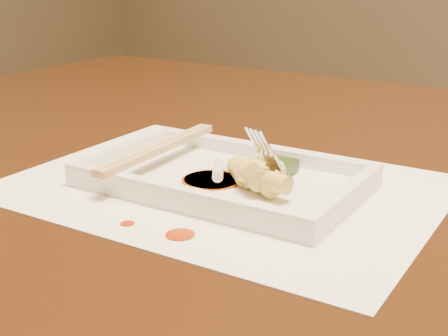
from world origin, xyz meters
The scene contains 23 objects.
table centered at (0.00, 0.00, 0.65)m, with size 1.40×0.90×0.75m.
placemat centered at (-0.03, -0.16, 0.75)m, with size 0.40×0.30×0.00m, color white.
sauce_splatter_a centered at (0.00, -0.28, 0.75)m, with size 0.02×0.02×0.00m, color #A22F04.
sauce_splatter_b centered at (-0.05, -0.28, 0.75)m, with size 0.01×0.01×0.00m, color #A22F04.
plate_base centered at (-0.03, -0.16, 0.76)m, with size 0.26×0.16×0.01m, color white.
plate_rim_far centered at (-0.03, -0.09, 0.77)m, with size 0.26×0.01×0.01m, color white.
plate_rim_near centered at (-0.03, -0.24, 0.77)m, with size 0.26×0.01×0.01m, color white.
plate_rim_left centered at (-0.15, -0.16, 0.77)m, with size 0.01×0.14×0.01m, color white.
plate_rim_right centered at (0.10, -0.16, 0.77)m, with size 0.01×0.14×0.01m, color white.
veg_piece centered at (0.01, -0.12, 0.77)m, with size 0.04×0.03×0.01m, color black.
scallion_white centered at (-0.03, -0.18, 0.77)m, with size 0.01×0.01×0.04m, color #EAEACC.
scallion_green centered at (0.01, -0.14, 0.77)m, with size 0.01×0.01×0.09m, color #44AC1B.
chopstick_a centered at (-0.11, -0.16, 0.78)m, with size 0.01×0.19×0.01m, color tan.
chopstick_b centered at (-0.10, -0.16, 0.78)m, with size 0.01×0.19×0.01m, color tan.
fork centered at (0.04, -0.15, 0.83)m, with size 0.09×0.10×0.14m, color silver, non-canonical shape.
sauce_blob_0 centered at (-0.03, -0.18, 0.76)m, with size 0.06×0.06×0.00m, color #A22F04.
sauce_blob_1 centered at (-0.03, -0.18, 0.76)m, with size 0.05×0.05×0.00m, color #A22F04.
rice_cake_0 centered at (0.02, -0.18, 0.77)m, with size 0.02×0.02×0.05m, color #E8D56C.
rice_cake_1 centered at (0.01, -0.16, 0.77)m, with size 0.02×0.02×0.04m, color #E8D56C.
rice_cake_2 centered at (0.01, -0.18, 0.78)m, with size 0.02×0.02×0.04m, color #E8D56C.
rice_cake_3 centered at (0.01, -0.16, 0.77)m, with size 0.02×0.02×0.04m, color #E8D56C.
rice_cake_4 centered at (-0.01, -0.17, 0.77)m, with size 0.02×0.02×0.04m, color #E8D56C.
rice_cake_5 centered at (0.03, -0.19, 0.78)m, with size 0.02×0.02×0.05m, color #E8D56C.
Camera 1 is at (0.27, -0.65, 0.96)m, focal length 50.00 mm.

